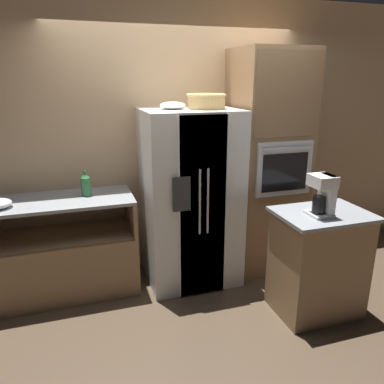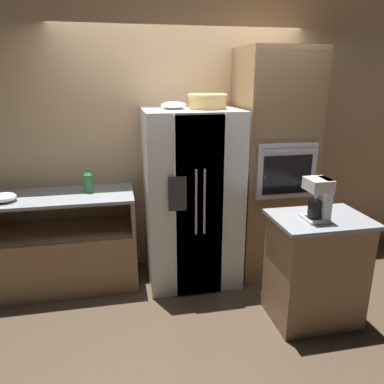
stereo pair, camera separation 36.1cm
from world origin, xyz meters
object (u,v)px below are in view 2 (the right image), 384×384
at_px(refrigerator, 191,198).
at_px(fruit_bowl, 174,105).
at_px(bottle_tall, 88,181).
at_px(mixing_bowl, 4,197).
at_px(wall_oven, 272,165).
at_px(wicker_basket, 207,101).
at_px(coffee_maker, 319,198).

relative_size(refrigerator, fruit_bowl, 7.18).
xyz_separation_m(bottle_tall, mixing_bowl, (-0.73, -0.15, -0.07)).
height_order(wall_oven, bottle_tall, wall_oven).
relative_size(wall_oven, wicker_basket, 6.21).
bearing_deg(coffee_maker, wicker_basket, 125.36).
xyz_separation_m(refrigerator, wicker_basket, (0.15, -0.02, 0.94)).
xyz_separation_m(refrigerator, wall_oven, (0.86, 0.05, 0.28)).
bearing_deg(bottle_tall, wicker_basket, -7.04).
height_order(wicker_basket, bottle_tall, wicker_basket).
xyz_separation_m(bottle_tall, coffee_maker, (1.81, -1.09, 0.06)).
bearing_deg(fruit_bowl, bottle_tall, 174.42).
bearing_deg(wall_oven, wicker_basket, -174.02).
distance_m(wicker_basket, fruit_bowl, 0.31).
bearing_deg(wicker_basket, mixing_bowl, -179.85).
bearing_deg(refrigerator, wicker_basket, -7.91).
distance_m(wicker_basket, coffee_maker, 1.35).
bearing_deg(refrigerator, wall_oven, 3.57).
height_order(wicker_basket, mixing_bowl, wicker_basket).
xyz_separation_m(wall_oven, mixing_bowl, (-2.57, -0.08, -0.16)).
distance_m(refrigerator, mixing_bowl, 1.72).
bearing_deg(wall_oven, coffee_maker, -92.23).
bearing_deg(wicker_basket, refrigerator, 172.09).
bearing_deg(fruit_bowl, mixing_bowl, -177.63).
height_order(bottle_tall, coffee_maker, coffee_maker).
distance_m(mixing_bowl, coffee_maker, 2.70).
bearing_deg(bottle_tall, wall_oven, -2.05).
relative_size(bottle_tall, mixing_bowl, 1.16).
bearing_deg(mixing_bowl, coffee_maker, -20.38).
xyz_separation_m(wall_oven, wicker_basket, (-0.71, -0.07, 0.66)).
bearing_deg(refrigerator, coffee_maker, -49.66).
relative_size(fruit_bowl, mixing_bowl, 1.16).
relative_size(wicker_basket, fruit_bowl, 1.53).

